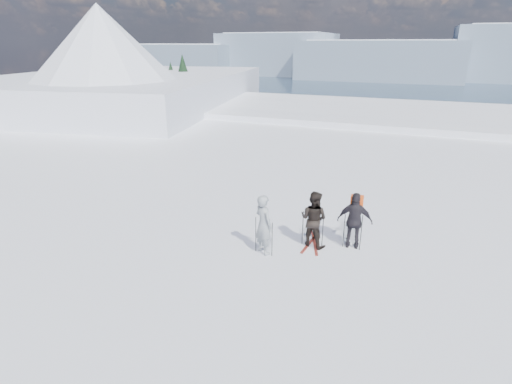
% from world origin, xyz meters
% --- Properties ---
extents(lake_basin, '(820.00, 820.00, 71.62)m').
position_xyz_m(lake_basin, '(0.00, 30.00, -6.50)').
color(lake_basin, white).
rests_on(lake_basin, ground).
extents(far_mountain_range, '(770.00, 110.00, 53.00)m').
position_xyz_m(far_mountain_range, '(29.60, 454.78, -7.19)').
color(far_mountain_range, slate).
rests_on(far_mountain_range, ground).
extents(near_ridge, '(31.37, 35.68, 25.62)m').
position_xyz_m(near_ridge, '(-26.56, 29.34, -3.48)').
color(near_ridge, white).
rests_on(near_ridge, ground).
extents(skier_grey, '(0.84, 0.77, 1.94)m').
position_xyz_m(skier_grey, '(-1.72, 1.98, 0.97)').
color(skier_grey, gray).
rests_on(skier_grey, ground).
extents(skier_dark, '(1.04, 0.89, 1.87)m').
position_xyz_m(skier_dark, '(-0.40, 3.02, 0.94)').
color(skier_dark, black).
rests_on(skier_dark, ground).
extents(skier_pack, '(1.13, 0.54, 1.87)m').
position_xyz_m(skier_pack, '(0.85, 3.36, 0.94)').
color(skier_pack, black).
rests_on(skier_pack, ground).
extents(backpack, '(0.42, 0.25, 0.52)m').
position_xyz_m(backpack, '(0.83, 3.61, 2.13)').
color(backpack, '#F05216').
rests_on(backpack, skier_pack).
extents(ski_poles, '(3.08, 1.44, 1.21)m').
position_xyz_m(ski_poles, '(-0.41, 2.72, 0.59)').
color(ski_poles, black).
rests_on(ski_poles, ground).
extents(skis_loose, '(0.62, 1.70, 0.03)m').
position_xyz_m(skis_loose, '(-0.43, 3.18, 0.01)').
color(skis_loose, black).
rests_on(skis_loose, ground).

